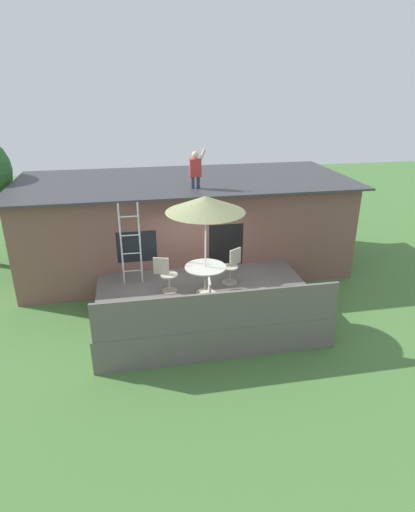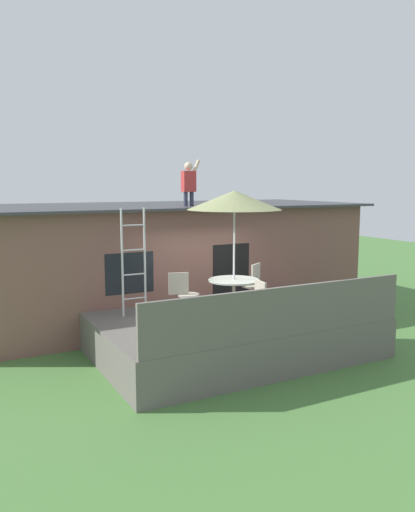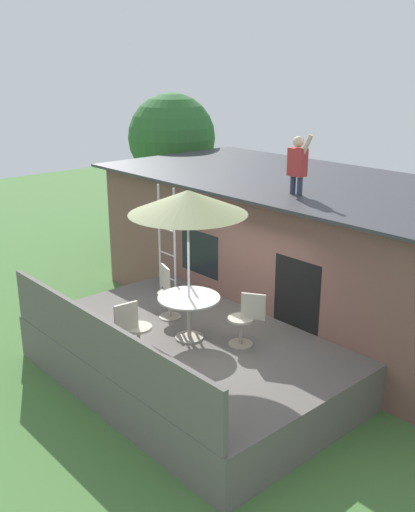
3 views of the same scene
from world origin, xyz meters
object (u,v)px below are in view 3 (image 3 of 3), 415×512
step_ladder (167,242)px  patio_chair_right (245,320)px  person_figure (298,161)px  patio_chair_left (168,292)px  patio_umbrella (188,202)px  patio_chair_near (134,329)px  backyard_tree (172,138)px  patio_table (189,306)px

step_ladder → patio_chair_right: (2.60, -0.44, -0.64)m
person_figure → patio_chair_left: person_figure is taller
patio_umbrella → patio_chair_right: bearing=32.7°
step_ladder → patio_chair_near: size_ratio=2.39×
step_ladder → patio_chair_left: step_ladder is taller
step_ladder → backyard_tree: bearing=140.5°
patio_table → patio_umbrella: bearing=90.0°
patio_chair_right → patio_chair_near: same height
patio_table → step_ladder: size_ratio=0.47×
step_ladder → person_figure: person_figure is taller
patio_table → patio_chair_near: 1.05m
patio_chair_near → patio_umbrella: bearing=0.0°
step_ladder → patio_chair_left: bearing=-37.7°
person_figure → patio_chair_right: size_ratio=1.21×
person_figure → patio_chair_right: person_figure is taller
backyard_tree → patio_chair_left: bearing=-39.3°
patio_table → person_figure: (0.17, 2.43, 2.16)m
patio_umbrella → patio_chair_near: bearing=-96.0°
patio_table → step_ladder: bearing=152.0°
patio_chair_right → patio_umbrella: bearing=0.0°
person_figure → patio_chair_near: size_ratio=1.21×
patio_table → patio_chair_near: (-0.11, -1.04, -0.13)m
patio_umbrella → person_figure: person_figure is taller
patio_chair_right → patio_table: bearing=0.0°
patio_table → person_figure: bearing=86.0°
patio_table → backyard_tree: (-6.64, 4.95, 1.74)m
patio_chair_left → patio_chair_right: size_ratio=1.00×
patio_umbrella → patio_chair_left: (-0.96, 0.31, -1.89)m
patio_chair_left → patio_chair_near: 1.59m
person_figure → patio_chair_near: person_figure is taller
patio_chair_near → backyard_tree: size_ratio=0.21×
patio_table → patio_umbrella: (0.00, 0.00, 1.76)m
person_figure → backyard_tree: bearing=159.7°
patio_chair_near → step_ladder: bearing=46.3°
patio_table → patio_chair_near: size_ratio=1.13×
patio_chair_near → patio_chair_left: bearing=38.2°
patio_chair_near → patio_table: bearing=0.0°
person_figure → backyard_tree: 7.27m
step_ladder → patio_chair_near: (1.68, -1.99, -0.64)m
patio_table → patio_chair_near: patio_chair_near is taller
patio_umbrella → patio_chair_near: (-0.11, -1.04, -1.89)m
patio_umbrella → patio_table: bearing=-90.0°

